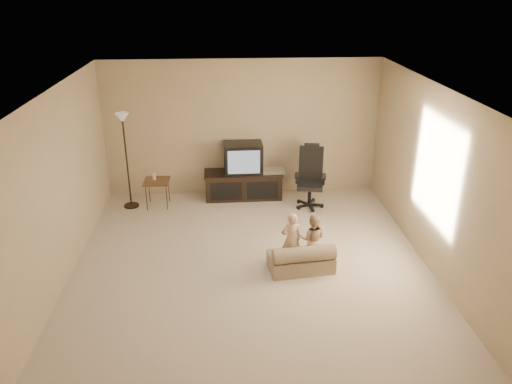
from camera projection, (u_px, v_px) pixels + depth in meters
floor at (251, 267)px, 7.07m from camera, size 5.50×5.50×0.00m
room_shell at (251, 167)px, 6.47m from camera, size 5.50×5.50×5.50m
tv_stand at (244, 175)px, 9.18m from camera, size 1.47×0.56×1.04m
office_chair at (310, 185)px, 8.85m from camera, size 0.60×0.63×1.12m
side_table at (157, 181)px, 8.80m from camera, size 0.44×0.44×0.66m
floor_lamp at (124, 140)px, 8.47m from camera, size 0.27×0.27×1.71m
child_sofa at (302, 260)px, 6.92m from camera, size 0.93×0.60×0.43m
toddler_left at (291, 240)px, 6.97m from camera, size 0.33×0.26×0.81m
toddler_right at (313, 239)px, 7.03m from camera, size 0.41×0.29×0.77m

